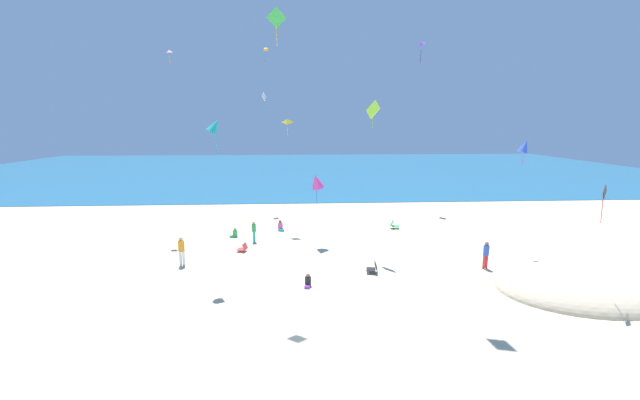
# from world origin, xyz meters

# --- Properties ---
(ground_plane) EXTENTS (120.00, 120.00, 0.00)m
(ground_plane) POSITION_xyz_m (0.00, 10.00, 0.00)
(ground_plane) COLOR beige
(ocean_water) EXTENTS (120.00, 60.00, 0.05)m
(ocean_water) POSITION_xyz_m (0.00, 53.58, 0.03)
(ocean_water) COLOR #236084
(ocean_water) RESTS_ON ground_plane
(dune_mound) EXTENTS (8.51, 5.96, 2.06)m
(dune_mound) POSITION_xyz_m (12.66, 2.59, 0.00)
(dune_mound) COLOR #CCB591
(dune_mound) RESTS_ON ground_plane
(beach_chair_near_camera) EXTENTS (0.69, 0.70, 0.62)m
(beach_chair_near_camera) POSITION_xyz_m (2.78, 5.27, 0.29)
(beach_chair_near_camera) COLOR black
(beach_chair_near_camera) RESTS_ON ground_plane
(beach_chair_mid_beach) EXTENTS (0.77, 0.63, 0.64)m
(beach_chair_mid_beach) POSITION_xyz_m (6.07, 13.99, 0.29)
(beach_chair_mid_beach) COLOR #2D9956
(beach_chair_mid_beach) RESTS_ON ground_plane
(beach_chair_far_right) EXTENTS (0.71, 0.69, 0.54)m
(beach_chair_far_right) POSITION_xyz_m (-4.80, 9.20, 0.24)
(beach_chair_far_right) COLOR #D13D3D
(beach_chair_far_right) RESTS_ON ground_plane
(person_0) EXTENTS (0.36, 0.36, 1.56)m
(person_0) POSITION_xyz_m (9.16, 5.58, 0.90)
(person_0) COLOR red
(person_0) RESTS_ON ground_plane
(person_1) EXTENTS (0.38, 0.38, 1.47)m
(person_1) POSITION_xyz_m (-4.32, 11.14, 0.85)
(person_1) COLOR #19ADB2
(person_1) RESTS_ON ground_plane
(person_2) EXTENTS (0.62, 0.48, 0.70)m
(person_2) POSITION_xyz_m (-5.85, 12.37, 0.26)
(person_2) COLOR green
(person_2) RESTS_ON ground_plane
(person_3) EXTENTS (0.38, 0.57, 0.67)m
(person_3) POSITION_xyz_m (-0.81, 3.74, 0.25)
(person_3) COLOR black
(person_3) RESTS_ON ground_plane
(person_4) EXTENTS (0.56, 0.71, 0.80)m
(person_4) POSITION_xyz_m (-2.65, 13.90, 0.29)
(person_4) COLOR #D8599E
(person_4) RESTS_ON ground_plane
(person_5) EXTENTS (0.39, 0.39, 1.71)m
(person_5) POSITION_xyz_m (-7.92, 6.97, 0.99)
(person_5) COLOR white
(person_5) RESTS_ON ground_plane
(kite_orange) EXTENTS (0.66, 0.73, 1.34)m
(kite_orange) POSITION_xyz_m (-4.18, 22.73, 14.62)
(kite_orange) COLOR orange
(kite_green) EXTENTS (0.85, 0.33, 1.55)m
(kite_green) POSITION_xyz_m (-2.08, 3.38, 12.34)
(kite_green) COLOR green
(kite_lime) EXTENTS (0.65, 1.03, 1.63)m
(kite_lime) POSITION_xyz_m (3.20, 8.74, 8.77)
(kite_lime) COLOR #99DB33
(kite_pink) EXTENTS (0.59, 0.55, 0.92)m
(kite_pink) POSITION_xyz_m (-10.02, 14.06, 12.83)
(kite_pink) COLOR pink
(kite_purple) EXTENTS (0.64, 0.79, 1.89)m
(kite_purple) POSITION_xyz_m (9.97, 22.11, 15.06)
(kite_purple) COLOR purple
(kite_teal) EXTENTS (0.91, 0.71, 1.69)m
(kite_teal) POSITION_xyz_m (-5.27, 5.04, 7.85)
(kite_teal) COLOR #1EADAD
(kite_white) EXTENTS (0.34, 0.87, 1.72)m
(kite_white) POSITION_xyz_m (-4.61, 25.39, 10.55)
(kite_white) COLOR white
(kite_blue) EXTENTS (0.91, 0.75, 1.58)m
(kite_blue) POSITION_xyz_m (12.44, 8.43, 6.61)
(kite_blue) COLOR blue
(kite_magenta) EXTENTS (1.23, 1.37, 2.05)m
(kite_magenta) POSITION_xyz_m (-0.07, 10.36, 4.32)
(kite_magenta) COLOR #DB3DA8
(kite_yellow) EXTENTS (0.82, 0.71, 1.28)m
(kite_yellow) POSITION_xyz_m (-2.02, 14.36, 8.15)
(kite_yellow) COLOR yellow
(kite_black) EXTENTS (0.49, 0.44, 1.68)m
(kite_black) POSITION_xyz_m (11.80, 1.22, 5.04)
(kite_black) COLOR black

